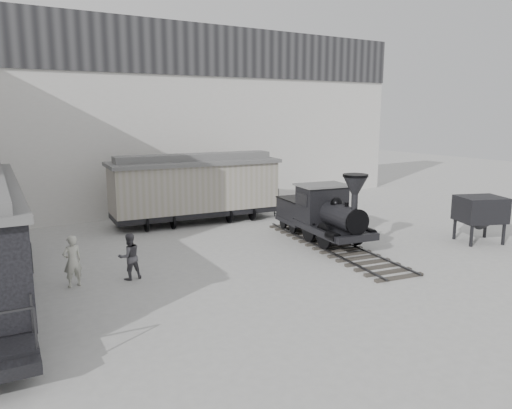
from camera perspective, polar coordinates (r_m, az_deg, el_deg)
ground at (r=19.22m, az=8.86°, el=-7.67°), size 90.00×90.00×0.00m
north_wall at (r=30.99m, az=-9.98°, el=9.75°), size 34.00×2.51×11.00m
locomotive at (r=22.87m, az=7.93°, el=-1.41°), size 3.77×9.78×3.38m
boxcar at (r=27.04m, az=-6.99°, el=2.03°), size 9.40×4.00×3.73m
visitor_a at (r=18.39m, az=-20.25°, el=-6.09°), size 0.73×0.55×1.83m
visitor_b at (r=18.59m, az=-14.27°, el=-5.78°), size 0.86×0.68×1.70m
coal_hopper at (r=25.09m, az=24.24°, el=-0.85°), size 2.43×2.24×2.14m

